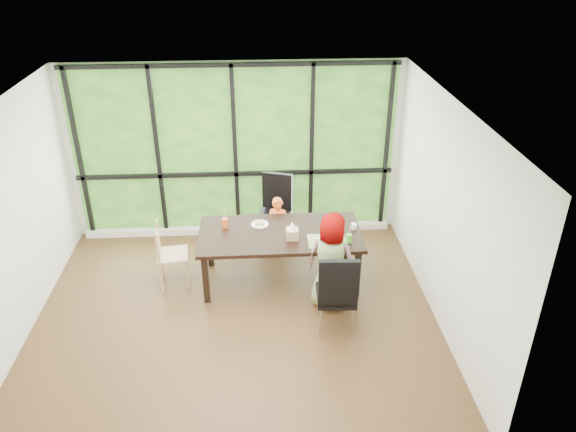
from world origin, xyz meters
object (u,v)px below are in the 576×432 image
object	(u,v)px
chair_end_beech	(173,255)
orange_cup	(225,223)
white_mug	(354,226)
green_cup	(349,239)
chair_window_leather	(274,211)
tissue_box	(292,234)
dining_table	(280,256)
child_older	(334,261)
plate_near	(325,240)
chair_interior_leather	(336,290)
plate_far	(260,224)
child_toddler	(278,227)

from	to	relation	value
chair_end_beech	orange_cup	xyz separation A→B (m)	(0.71, 0.18, 0.37)
white_mug	green_cup	bearing A→B (deg)	-109.39
chair_window_leather	tissue_box	distance (m)	1.24
chair_end_beech	orange_cup	distance (m)	0.82
dining_table	white_mug	world-z (taller)	white_mug
child_older	plate_near	xyz separation A→B (m)	(-0.06, 0.36, 0.10)
chair_interior_leather	white_mug	xyz separation A→B (m)	(0.38, 1.10, 0.25)
chair_end_beech	chair_window_leather	bearing A→B (deg)	-61.42
chair_end_beech	plate_far	xyz separation A→B (m)	(1.18, 0.22, 0.31)
plate_far	green_cup	distance (m)	1.26
plate_far	white_mug	xyz separation A→B (m)	(1.26, -0.19, 0.03)
plate_near	tissue_box	size ratio (longest dim) A/B	1.42
chair_window_leather	orange_cup	xyz separation A→B (m)	(-0.69, -0.83, 0.28)
chair_end_beech	tissue_box	bearing A→B (deg)	-103.49
chair_end_beech	orange_cup	bearing A→B (deg)	-82.82
chair_window_leather	chair_end_beech	distance (m)	1.74
plate_far	tissue_box	size ratio (longest dim) A/B	1.51
plate_near	white_mug	distance (m)	0.51
chair_interior_leather	orange_cup	size ratio (longest dim) A/B	8.16
chair_end_beech	tissue_box	world-z (taller)	chair_end_beech
chair_end_beech	orange_cup	size ratio (longest dim) A/B	6.80
dining_table	plate_near	bearing A→B (deg)	-22.79
child_older	white_mug	xyz separation A→B (m)	(0.36, 0.65, 0.13)
child_toddler	tissue_box	size ratio (longest dim) A/B	5.88
child_older	plate_near	bearing A→B (deg)	-55.44
chair_interior_leather	child_toddler	bearing A→B (deg)	-67.06
chair_interior_leather	chair_end_beech	bearing A→B (deg)	-24.21
green_cup	plate_far	bearing A→B (deg)	154.37
orange_cup	white_mug	bearing A→B (deg)	-5.04
chair_end_beech	plate_far	bearing A→B (deg)	-86.75
chair_end_beech	child_older	distance (m)	2.18
chair_interior_leather	green_cup	world-z (taller)	chair_interior_leather
chair_end_beech	green_cup	distance (m)	2.37
child_older	green_cup	world-z (taller)	child_older
child_older	tissue_box	xyz separation A→B (m)	(-0.49, 0.44, 0.16)
dining_table	chair_window_leather	distance (m)	1.04
child_toddler	plate_near	distance (m)	1.10
white_mug	tissue_box	size ratio (longest dim) A/B	0.49
chair_end_beech	child_older	size ratio (longest dim) A/B	0.68
dining_table	green_cup	distance (m)	1.02
chair_window_leather	child_toddler	world-z (taller)	chair_window_leather
chair_interior_leather	white_mug	size ratio (longest dim) A/B	13.94
chair_window_leather	plate_far	distance (m)	0.86
orange_cup	white_mug	size ratio (longest dim) A/B	1.71
child_older	orange_cup	size ratio (longest dim) A/B	9.94
chair_window_leather	child_older	size ratio (longest dim) A/B	0.82
white_mug	chair_end_beech	bearing A→B (deg)	-179.27
chair_window_leather	chair_end_beech	world-z (taller)	chair_window_leather
child_toddler	plate_far	bearing A→B (deg)	-109.38
chair_window_leather	plate_near	xyz separation A→B (m)	(0.62, -1.27, 0.22)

